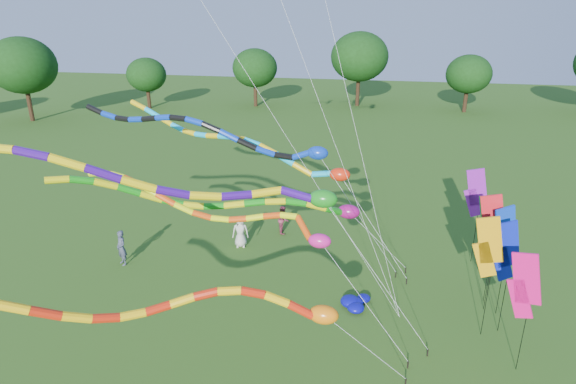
% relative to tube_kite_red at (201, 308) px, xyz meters
% --- Properties ---
extents(ground, '(160.00, 160.00, 0.00)m').
position_rel_tube_kite_red_xyz_m(ground, '(3.45, 1.80, -3.74)').
color(ground, '#295917').
rests_on(ground, ground).
extents(tree_ring, '(120.26, 116.51, 9.60)m').
position_rel_tube_kite_red_xyz_m(tree_ring, '(1.81, 3.00, 1.76)').
color(tree_ring, '#382314').
rests_on(tree_ring, ground).
extents(tube_kite_red, '(11.82, 5.18, 5.73)m').
position_rel_tube_kite_red_xyz_m(tube_kite_red, '(0.00, 0.00, 0.00)').
color(tube_kite_red, black).
rests_on(tube_kite_red, ground).
extents(tube_kite_orange, '(12.48, 1.77, 6.66)m').
position_rel_tube_kite_red_xyz_m(tube_kite_orange, '(-0.45, 4.17, 1.22)').
color(tube_kite_orange, black).
rests_on(tube_kite_orange, ground).
extents(tube_kite_purple, '(16.97, 4.18, 8.93)m').
position_rel_tube_kite_red_xyz_m(tube_kite_purple, '(-2.02, 1.63, 3.27)').
color(tube_kite_purple, black).
rests_on(tube_kite_purple, ground).
extents(tube_kite_blue, '(15.23, 1.38, 8.03)m').
position_rel_tube_kite_red_xyz_m(tube_kite_blue, '(-2.29, 9.41, 2.74)').
color(tube_kite_blue, black).
rests_on(tube_kite_blue, ground).
extents(tube_kite_cyan, '(15.30, 4.85, 7.70)m').
position_rel_tube_kite_red_xyz_m(tube_kite_cyan, '(-1.68, 11.14, 1.81)').
color(tube_kite_cyan, black).
rests_on(tube_kite_cyan, ground).
extents(tube_kite_green, '(14.00, 5.72, 6.43)m').
position_rel_tube_kite_red_xyz_m(tube_kite_green, '(-0.70, 7.20, 0.45)').
color(tube_kite_green, black).
rests_on(tube_kite_green, ground).
extents(banner_pole_green, '(1.10, 0.51, 4.90)m').
position_rel_tube_kite_red_xyz_m(banner_pole_green, '(9.33, 8.25, -0.10)').
color(banner_pole_green, black).
rests_on(banner_pole_green, ground).
extents(banner_pole_red, '(1.16, 0.12, 5.21)m').
position_rel_tube_kite_red_xyz_m(banner_pole_red, '(9.22, 7.55, 0.21)').
color(banner_pole_red, black).
rests_on(banner_pole_red, ground).
extents(banner_pole_blue_b, '(1.10, 0.54, 4.89)m').
position_rel_tube_kite_red_xyz_m(banner_pole_blue_b, '(9.69, 7.24, -0.11)').
color(banner_pole_blue_b, black).
rests_on(banner_pole_blue_b, ground).
extents(banner_pole_magenta_a, '(1.09, 0.55, 4.53)m').
position_rel_tube_kite_red_xyz_m(banner_pole_magenta_a, '(9.74, 4.01, -0.47)').
color(banner_pole_magenta_a, black).
rests_on(banner_pole_magenta_a, ground).
extents(banner_pole_blue_a, '(1.14, 0.38, 4.76)m').
position_rel_tube_kite_red_xyz_m(banner_pole_blue_a, '(9.53, 6.05, -0.24)').
color(banner_pole_blue_a, black).
rests_on(banner_pole_blue_a, ground).
extents(banner_pole_orange, '(1.16, 0.11, 5.01)m').
position_rel_tube_kite_red_xyz_m(banner_pole_orange, '(8.83, 5.73, 0.01)').
color(banner_pole_orange, black).
rests_on(banner_pole_orange, ground).
extents(banner_pole_violet, '(1.16, 0.09, 4.93)m').
position_rel_tube_kite_red_xyz_m(banner_pole_violet, '(9.31, 11.84, -0.07)').
color(banner_pole_violet, black).
rests_on(banner_pole_violet, ground).
extents(blue_nylon_heap, '(1.62, 1.74, 0.47)m').
position_rel_tube_kite_red_xyz_m(blue_nylon_heap, '(4.37, 6.61, -3.52)').
color(blue_nylon_heap, '#0B0B96').
rests_on(blue_nylon_heap, ground).
extents(person_a, '(0.96, 0.74, 1.75)m').
position_rel_tube_kite_red_xyz_m(person_a, '(-2.32, 11.09, -2.86)').
color(person_a, beige).
rests_on(person_a, ground).
extents(person_b, '(0.79, 0.73, 1.80)m').
position_rel_tube_kite_red_xyz_m(person_b, '(-7.49, 8.01, -2.83)').
color(person_b, '#3F4358').
rests_on(person_b, ground).
extents(person_c, '(0.82, 0.94, 1.61)m').
position_rel_tube_kite_red_xyz_m(person_c, '(-0.46, 13.24, -2.93)').
color(person_c, '#8A3247').
rests_on(person_c, ground).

